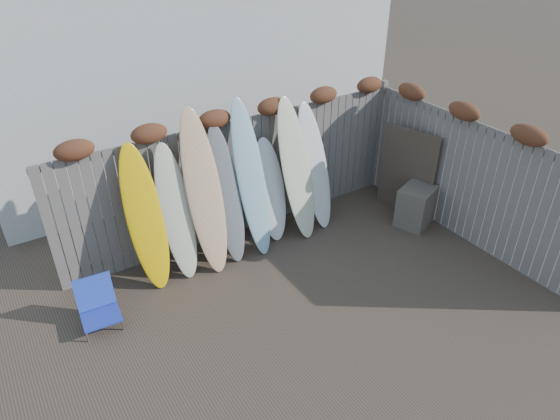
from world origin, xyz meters
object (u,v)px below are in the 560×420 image
beach_chair (98,304)px  wooden_crate (416,206)px  lattice_panel (407,172)px  surfboard_0 (145,218)px

beach_chair → wooden_crate: (5.30, -0.54, 0.05)m
wooden_crate → lattice_panel: 0.64m
wooden_crate → surfboard_0: surfboard_0 is taller
beach_chair → lattice_panel: bearing=-0.9°
wooden_crate → lattice_panel: size_ratio=0.45×
beach_chair → lattice_panel: size_ratio=0.42×
beach_chair → surfboard_0: size_ratio=0.30×
wooden_crate → lattice_panel: bearing=70.4°
wooden_crate → surfboard_0: (-4.35, 1.06, 0.69)m
beach_chair → lattice_panel: 5.48m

